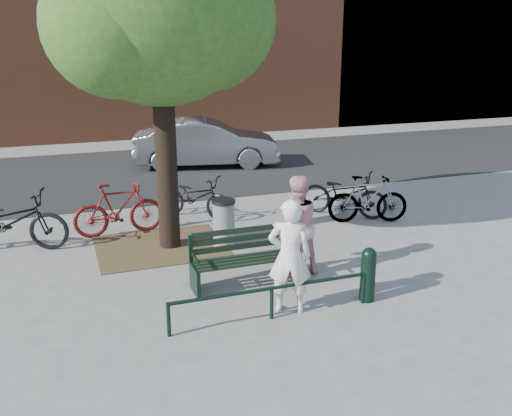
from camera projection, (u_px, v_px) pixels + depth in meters
name	position (u px, v px, depth m)	size (l,w,h in m)	color
ground	(245.00, 285.00, 9.36)	(90.00, 90.00, 0.00)	gray
dirt_pit	(160.00, 247.00, 11.02)	(2.40, 2.00, 0.02)	brown
road	(155.00, 171.00, 17.01)	(40.00, 7.00, 0.01)	black
park_bench	(244.00, 257.00, 9.29)	(1.74, 0.54, 0.97)	black
guard_railing	(272.00, 293.00, 8.16)	(3.06, 0.06, 0.51)	black
street_tree	(162.00, 5.00, 9.79)	(4.20, 3.80, 6.50)	black
person_left	(290.00, 256.00, 8.27)	(0.63, 0.42, 1.73)	silver
person_right	(296.00, 226.00, 9.54)	(0.85, 0.66, 1.74)	pink
bollard	(368.00, 273.00, 8.71)	(0.23, 0.23, 0.87)	black
litter_bin	(224.00, 223.00, 10.94)	(0.46, 0.46, 0.94)	gray
bicycle_a	(9.00, 221.00, 10.72)	(0.76, 2.18, 1.14)	black
bicycle_b	(119.00, 209.00, 11.56)	(0.51, 1.82, 1.09)	#5D100D
bicycle_c	(195.00, 197.00, 12.66)	(0.64, 1.82, 0.96)	black
bicycle_d	(368.00, 199.00, 12.32)	(0.49, 1.74, 1.04)	gray
bicycle_e	(344.00, 194.00, 12.78)	(0.68, 1.95, 1.02)	black
parked_car	(206.00, 143.00, 17.50)	(1.54, 4.40, 1.45)	slate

